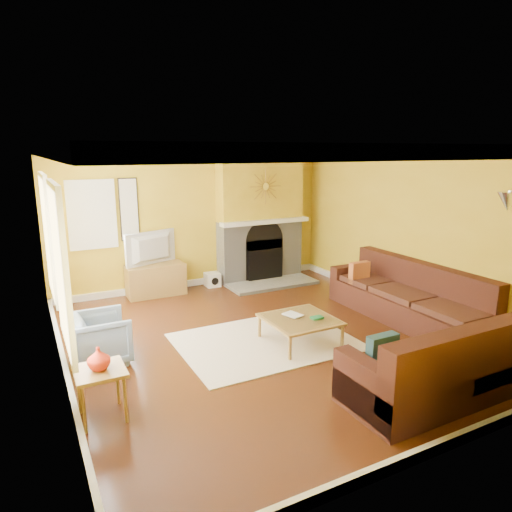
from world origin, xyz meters
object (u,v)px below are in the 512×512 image
sectional_sofa (377,312)px  side_table (102,394)px  coffee_table (300,330)px  media_console (156,280)px  armchair (101,338)px

sectional_sofa → side_table: size_ratio=7.01×
coffee_table → side_table: bearing=-166.9°
coffee_table → media_console: (-1.21, 3.08, 0.11)m
coffee_table → media_console: 3.31m
side_table → sectional_sofa: bearing=2.7°
media_console → armchair: (-1.37, -2.42, 0.03)m
media_console → armchair: armchair is taller
media_console → armchair: 2.78m
sectional_sofa → media_console: size_ratio=3.52×
sectional_sofa → media_console: sectional_sofa is taller
coffee_table → media_console: size_ratio=0.88×
armchair → side_table: armchair is taller
sectional_sofa → coffee_table: size_ratio=4.01×
media_console → sectional_sofa: bearing=-58.6°
coffee_table → side_table: (-2.78, -0.65, 0.08)m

